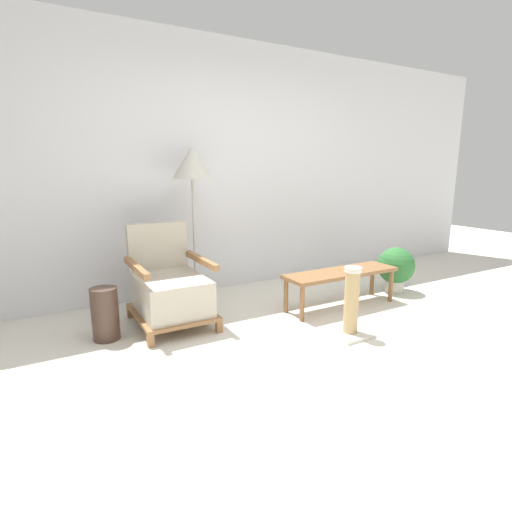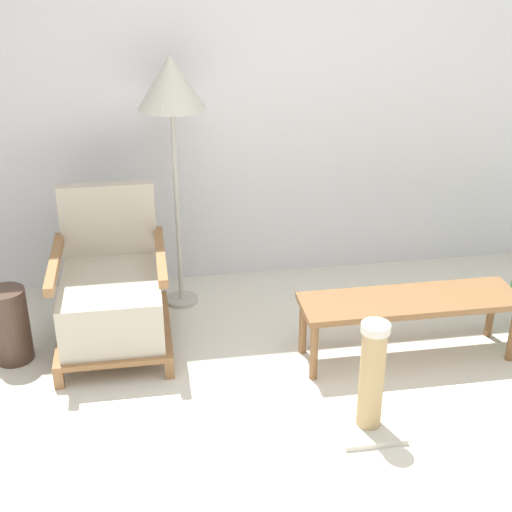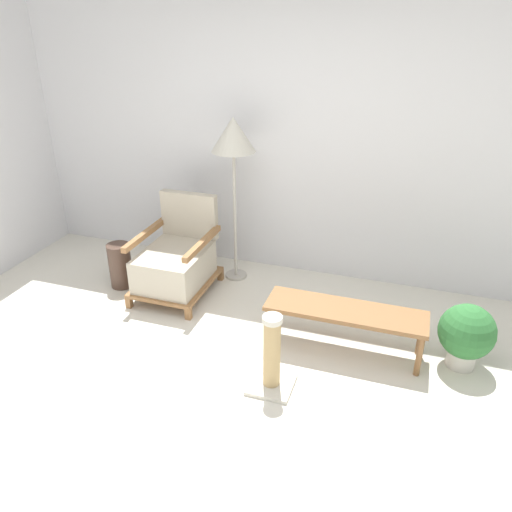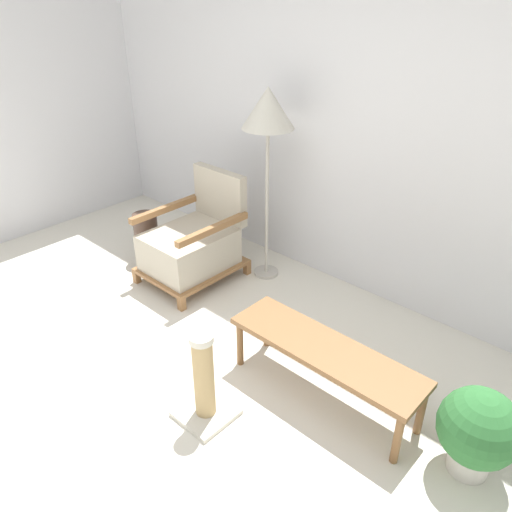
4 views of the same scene
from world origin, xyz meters
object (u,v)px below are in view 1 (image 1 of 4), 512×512
object	(u,v)px
coffee_table	(341,275)
potted_plant	(396,267)
vase	(105,314)
floor_lamp	(192,168)
scratching_post	(351,308)
armchair	(170,289)

from	to	relation	value
coffee_table	potted_plant	bearing A→B (deg)	5.62
vase	floor_lamp	bearing A→B (deg)	28.03
scratching_post	vase	bearing A→B (deg)	152.76
vase	scratching_post	distance (m)	1.99
vase	armchair	bearing A→B (deg)	7.12
armchair	floor_lamp	world-z (taller)	floor_lamp
potted_plant	scratching_post	bearing A→B (deg)	-152.15
vase	potted_plant	distance (m)	3.04
armchair	potted_plant	size ratio (longest dim) A/B	1.72
floor_lamp	vase	bearing A→B (deg)	-151.97
floor_lamp	vase	size ratio (longest dim) A/B	3.62
armchair	vase	size ratio (longest dim) A/B	2.02
floor_lamp	vase	world-z (taller)	floor_lamp
armchair	potted_plant	world-z (taller)	armchair
armchair	scratching_post	world-z (taller)	armchair
floor_lamp	armchair	bearing A→B (deg)	-132.56
armchair	scratching_post	size ratio (longest dim) A/B	1.49
floor_lamp	coffee_table	world-z (taller)	floor_lamp
coffee_table	vase	xyz separation A→B (m)	(-2.16, 0.33, -0.11)
scratching_post	coffee_table	bearing A→B (deg)	55.56
potted_plant	armchair	bearing A→B (deg)	172.83
armchair	coffee_table	world-z (taller)	armchair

